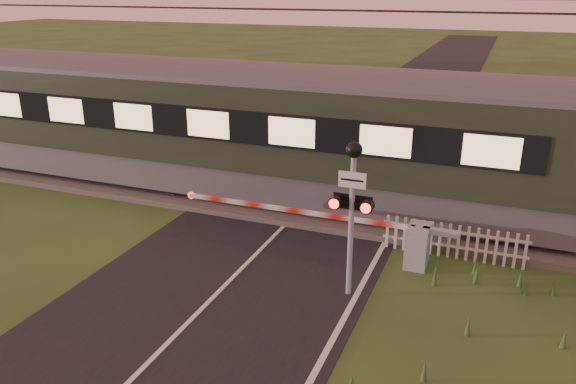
% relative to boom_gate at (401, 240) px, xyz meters
% --- Properties ---
extents(ground, '(160.00, 160.00, 0.00)m').
position_rel_boom_gate_xyz_m(ground, '(-3.29, -3.93, -0.56)').
color(ground, '#2A471B').
rests_on(ground, ground).
extents(road, '(6.00, 140.00, 0.03)m').
position_rel_boom_gate_xyz_m(road, '(-3.27, -4.17, -0.55)').
color(road, black).
rests_on(road, ground).
extents(track_bed, '(140.00, 3.40, 0.39)m').
position_rel_boom_gate_xyz_m(track_bed, '(-3.29, 2.57, -0.49)').
color(track_bed, '#47423D').
rests_on(track_bed, ground).
extents(overhead_wires, '(120.00, 0.62, 0.62)m').
position_rel_boom_gate_xyz_m(overhead_wires, '(-3.29, 2.57, 5.17)').
color(overhead_wires, black).
rests_on(overhead_wires, ground).
extents(boom_gate, '(6.93, 0.76, 1.00)m').
position_rel_boom_gate_xyz_m(boom_gate, '(0.00, 0.00, 0.00)').
color(boom_gate, gray).
rests_on(boom_gate, ground).
extents(crossing_signal, '(0.84, 0.35, 3.31)m').
position_rel_boom_gate_xyz_m(crossing_signal, '(-0.73, -1.84, 1.72)').
color(crossing_signal, gray).
rests_on(crossing_signal, ground).
extents(picket_fence, '(3.36, 0.07, 0.86)m').
position_rel_boom_gate_xyz_m(picket_fence, '(1.12, 0.67, -0.12)').
color(picket_fence, silver).
rests_on(picket_fence, ground).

